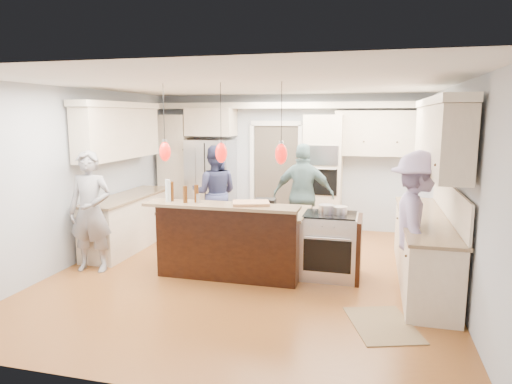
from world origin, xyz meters
TOP-DOWN VIEW (x-y plane):
  - ground_plane at (0.00, 0.00)m, footprint 6.00×6.00m
  - room_shell at (0.00, 0.00)m, footprint 5.54×6.04m
  - refrigerator at (-1.55, 2.64)m, footprint 0.90×0.70m
  - oven_column at (0.75, 2.67)m, footprint 0.72×0.69m
  - back_upper_cabinets at (-0.75, 2.76)m, footprint 5.30×0.61m
  - right_counter_run at (2.44, 0.30)m, footprint 0.64×3.10m
  - left_cabinets at (-2.44, 0.80)m, footprint 0.64×2.30m
  - kitchen_island at (-0.25, 0.07)m, footprint 2.10×1.46m
  - island_range at (1.16, 0.15)m, footprint 0.82×0.71m
  - pendant_lights at (-0.25, -0.51)m, footprint 1.75×0.15m
  - person_bar_end at (-2.30, -0.45)m, footprint 0.70×0.50m
  - person_far_left at (-1.10, 1.60)m, footprint 0.97×0.82m
  - person_far_right at (0.53, 1.60)m, footprint 1.08×0.50m
  - person_range_side at (2.25, -0.26)m, footprint 0.74×1.23m
  - floor_rug at (1.86, -1.27)m, footprint 0.91×1.10m
  - water_bottle at (-1.00, -0.56)m, footprint 0.07×0.07m
  - beer_bottle_a at (-0.99, -0.48)m, footprint 0.09×0.09m
  - beer_bottle_b at (-0.75, -0.56)m, footprint 0.07×0.07m
  - beer_bottle_c at (-0.62, -0.48)m, footprint 0.06×0.06m
  - drink_can at (-0.58, -0.51)m, footprint 0.07×0.07m
  - cutting_board at (0.14, -0.47)m, footprint 0.56×0.47m
  - pot_large at (1.07, 0.15)m, footprint 0.22×0.22m
  - pot_small at (1.25, 0.16)m, footprint 0.22×0.22m

SIDE VIEW (x-z plane):
  - ground_plane at x=0.00m, z-range 0.00..0.00m
  - floor_rug at x=1.86m, z-range 0.00..0.01m
  - island_range at x=1.16m, z-range 0.00..0.92m
  - kitchen_island at x=-0.25m, z-range -0.07..1.05m
  - person_far_left at x=-1.10m, z-range 0.00..1.75m
  - person_bar_end at x=-2.30m, z-range 0.00..1.79m
  - refrigerator at x=-1.55m, z-range 0.00..1.80m
  - person_far_right at x=0.53m, z-range 0.00..1.81m
  - person_range_side at x=2.25m, z-range 0.00..1.86m
  - pot_small at x=1.25m, z-range 0.92..1.03m
  - pot_large at x=1.07m, z-range 0.92..1.05m
  - right_counter_run at x=2.44m, z-range -0.20..2.31m
  - left_cabinets at x=-2.44m, z-range -0.20..2.31m
  - cutting_board at x=0.14m, z-range 1.12..1.16m
  - oven_column at x=0.75m, z-range 0.00..2.30m
  - drink_can at x=-0.58m, z-range 1.12..1.24m
  - beer_bottle_b at x=-0.75m, z-range 1.12..1.35m
  - beer_bottle_c at x=-0.62m, z-range 1.12..1.36m
  - beer_bottle_a at x=-0.99m, z-range 1.12..1.39m
  - water_bottle at x=-1.00m, z-range 1.12..1.43m
  - back_upper_cabinets at x=-0.75m, z-range 0.40..2.94m
  - pendant_lights at x=-0.25m, z-range 1.29..2.32m
  - room_shell at x=0.00m, z-range 0.46..3.18m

